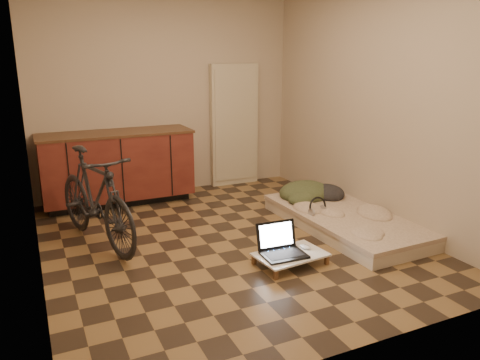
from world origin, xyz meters
name	(u,v)px	position (x,y,z in m)	size (l,w,h in m)	color
room_shell	(227,112)	(0.00, 0.00, 1.30)	(3.50, 4.00, 2.60)	brown
cabinets	(118,167)	(-0.75, 1.70, 0.47)	(1.84, 0.62, 0.91)	black
appliance_panel	(234,125)	(0.95, 1.94, 0.85)	(0.70, 0.10, 1.70)	beige
bicycle	(95,193)	(-1.20, 0.47, 0.53)	(0.48, 1.63, 1.05)	black
futon	(345,220)	(1.30, -0.20, 0.08)	(0.97, 1.96, 0.17)	beige
clothing_pile	(311,186)	(1.30, 0.46, 0.30)	(0.68, 0.56, 0.27)	#374126
headphones	(318,206)	(1.03, -0.08, 0.25)	(0.24, 0.22, 0.16)	black
lap_desk	(290,255)	(0.29, -0.75, 0.09)	(0.66, 0.46, 0.10)	brown
laptop	(281,248)	(0.22, -0.71, 0.16)	(0.40, 0.36, 0.26)	black
mouse	(305,247)	(0.47, -0.71, 0.12)	(0.07, 0.11, 0.04)	silver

